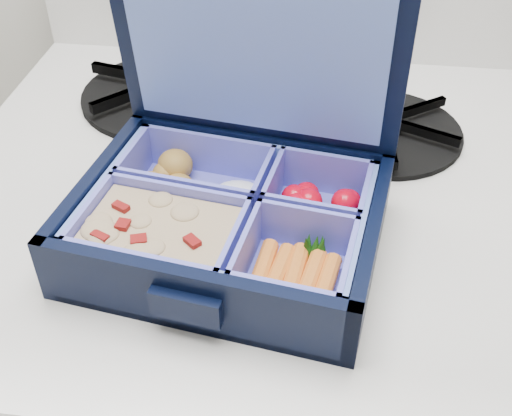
# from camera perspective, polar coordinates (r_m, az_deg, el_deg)

# --- Properties ---
(bento_box) EXTENTS (0.25, 0.21, 0.06)m
(bento_box) POSITION_cam_1_polar(r_m,az_deg,el_deg) (0.50, -2.44, -1.21)
(bento_box) COLOR black
(bento_box) RESTS_ON stove
(burner_grate) EXTENTS (0.21, 0.21, 0.02)m
(burner_grate) POSITION_cam_1_polar(r_m,az_deg,el_deg) (0.65, 11.18, 7.36)
(burner_grate) COLOR black
(burner_grate) RESTS_ON stove
(burner_grate_rear) EXTENTS (0.23, 0.23, 0.02)m
(burner_grate_rear) POSITION_cam_1_polar(r_m,az_deg,el_deg) (0.71, -7.80, 10.50)
(burner_grate_rear) COLOR black
(burner_grate_rear) RESTS_ON stove
(fork) EXTENTS (0.12, 0.14, 0.01)m
(fork) POSITION_cam_1_polar(r_m,az_deg,el_deg) (0.63, 9.09, 5.18)
(fork) COLOR #BDBDBD
(fork) RESTS_ON stove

